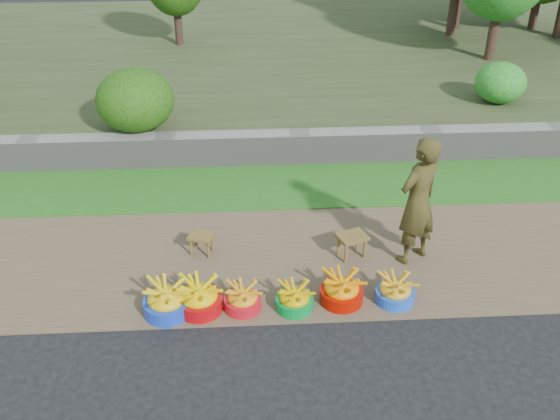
{
  "coord_description": "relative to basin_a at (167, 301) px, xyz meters",
  "views": [
    {
      "loc": [
        -0.87,
        -5.41,
        4.83
      ],
      "look_at": [
        -0.48,
        1.3,
        0.75
      ],
      "focal_mm": 40.0,
      "sensor_mm": 36.0,
      "label": 1
    }
  ],
  "objects": [
    {
      "name": "basin_f",
      "position": [
        2.69,
        0.06,
        -0.03
      ],
      "size": [
        0.47,
        0.47,
        0.35
      ],
      "color": "blue",
      "rests_on": "ground"
    },
    {
      "name": "grass_verge",
      "position": [
        1.86,
        2.98,
        -0.17
      ],
      "size": [
        80.0,
        1.5,
        0.04
      ],
      "primitive_type": "cube",
      "color": "#28671C",
      "rests_on": "ground"
    },
    {
      "name": "basin_a",
      "position": [
        0.0,
        0.0,
        0.0
      ],
      "size": [
        0.56,
        0.56,
        0.41
      ],
      "color": "#193CC3",
      "rests_on": "ground"
    },
    {
      "name": "retaining_wall",
      "position": [
        1.86,
        3.83,
        0.09
      ],
      "size": [
        80.0,
        0.35,
        0.55
      ],
      "primitive_type": "cube",
      "color": "gray",
      "rests_on": "ground"
    },
    {
      "name": "stool_right",
      "position": [
        2.32,
        1.0,
        0.09
      ],
      "size": [
        0.45,
        0.4,
        0.33
      ],
      "rotation": [
        0.0,
        0.0,
        0.37
      ],
      "color": "brown",
      "rests_on": "dirt_shoulder"
    },
    {
      "name": "basin_d",
      "position": [
        1.48,
        -0.01,
        -0.04
      ],
      "size": [
        0.45,
        0.45,
        0.33
      ],
      "color": "#00862F",
      "rests_on": "ground"
    },
    {
      "name": "basin_e",
      "position": [
        2.05,
        0.09,
        -0.01
      ],
      "size": [
        0.52,
        0.52,
        0.39
      ],
      "color": "#A50C00",
      "rests_on": "ground"
    },
    {
      "name": "stool_left",
      "position": [
        0.34,
        1.19,
        0.06
      ],
      "size": [
        0.38,
        0.33,
        0.28
      ],
      "rotation": [
        0.0,
        0.0,
        -0.31
      ],
      "color": "brown",
      "rests_on": "dirt_shoulder"
    },
    {
      "name": "earth_bank",
      "position": [
        1.86,
        8.73,
        0.06
      ],
      "size": [
        80.0,
        10.0,
        0.5
      ],
      "primitive_type": "cube",
      "color": "#374223",
      "rests_on": "ground"
    },
    {
      "name": "basin_c",
      "position": [
        0.88,
        0.03,
        -0.04
      ],
      "size": [
        0.44,
        0.44,
        0.33
      ],
      "color": "red",
      "rests_on": "ground"
    },
    {
      "name": "basin_b",
      "position": [
        0.37,
        0.04,
        -0.0
      ],
      "size": [
        0.55,
        0.55,
        0.41
      ],
      "color": "#A8090D",
      "rests_on": "ground"
    },
    {
      "name": "ground_plane",
      "position": [
        1.86,
        -0.27,
        -0.19
      ],
      "size": [
        120.0,
        120.0,
        0.0
      ],
      "primitive_type": "plane",
      "color": "black",
      "rests_on": "ground"
    },
    {
      "name": "vendor_woman",
      "position": [
        3.1,
        0.91,
        0.7
      ],
      "size": [
        0.76,
        0.7,
        1.73
      ],
      "primitive_type": "imported",
      "rotation": [
        0.0,
        0.0,
        3.74
      ],
      "color": "black",
      "rests_on": "dirt_shoulder"
    },
    {
      "name": "dirt_shoulder",
      "position": [
        1.86,
        0.98,
        -0.18
      ],
      "size": [
        80.0,
        2.5,
        0.02
      ],
      "primitive_type": "cube",
      "color": "brown",
      "rests_on": "ground"
    }
  ]
}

